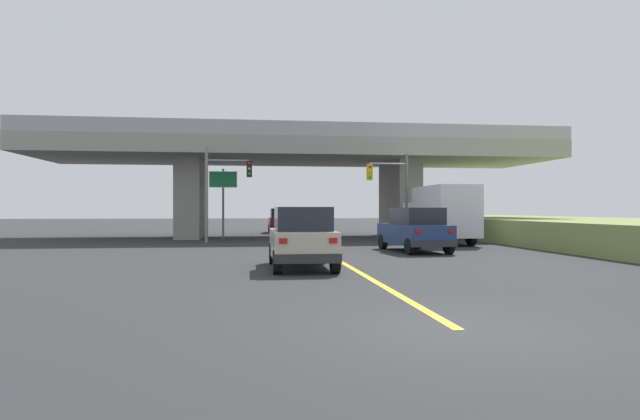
# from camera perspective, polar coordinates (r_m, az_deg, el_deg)

# --- Properties ---
(ground) EXTENTS (160.00, 160.00, 0.00)m
(ground) POSITION_cam_1_polar(r_m,az_deg,el_deg) (38.60, -2.32, -2.82)
(ground) COLOR #2B2B2D
(overpass_bridge) EXTENTS (35.19, 9.92, 7.40)m
(overpass_bridge) POSITION_cam_1_polar(r_m,az_deg,el_deg) (38.70, -2.32, 5.04)
(overpass_bridge) COLOR gray
(overpass_bridge) RESTS_ON ground
(lane_divider_stripe) EXTENTS (0.20, 26.98, 0.01)m
(lane_divider_stripe) POSITION_cam_1_polar(r_m,az_deg,el_deg) (22.26, 1.37, -4.93)
(lane_divider_stripe) COLOR yellow
(lane_divider_stripe) RESTS_ON ground
(suv_lead) EXTENTS (2.01, 4.28, 2.02)m
(suv_lead) POSITION_cam_1_polar(r_m,az_deg,el_deg) (17.96, -1.91, -2.91)
(suv_lead) COLOR #B7B29E
(suv_lead) RESTS_ON ground
(suv_crossing) EXTENTS (2.43, 4.86, 2.02)m
(suv_crossing) POSITION_cam_1_polar(r_m,az_deg,el_deg) (25.48, 9.84, -2.02)
(suv_crossing) COLOR navy
(suv_crossing) RESTS_ON ground
(box_truck) EXTENTS (2.33, 7.08, 3.23)m
(box_truck) POSITION_cam_1_polar(r_m,az_deg,el_deg) (31.83, 12.44, -0.40)
(box_truck) COLOR silver
(box_truck) RESTS_ON ground
(sedan_oncoming) EXTENTS (1.90, 4.38, 2.02)m
(sedan_oncoming) POSITION_cam_1_polar(r_m,az_deg,el_deg) (45.58, -4.16, -1.11)
(sedan_oncoming) COLOR maroon
(sedan_oncoming) RESTS_ON ground
(traffic_signal_nearside) EXTENTS (2.48, 0.36, 5.22)m
(traffic_signal_nearside) POSITION_cam_1_polar(r_m,az_deg,el_deg) (32.60, 7.62, 2.47)
(traffic_signal_nearside) COLOR #56595E
(traffic_signal_nearside) RESTS_ON ground
(traffic_signal_farside) EXTENTS (2.73, 0.36, 5.59)m
(traffic_signal_farside) POSITION_cam_1_polar(r_m,az_deg,el_deg) (32.53, -10.19, 2.78)
(traffic_signal_farside) COLOR slate
(traffic_signal_farside) RESTS_ON ground
(highway_sign) EXTENTS (1.79, 0.17, 4.56)m
(highway_sign) POSITION_cam_1_polar(r_m,az_deg,el_deg) (35.77, -10.07, 2.39)
(highway_sign) COLOR #56595E
(highway_sign) RESTS_ON ground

